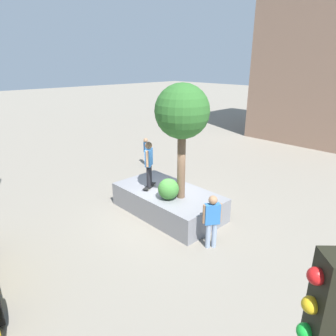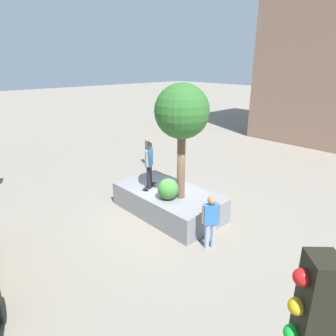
{
  "view_description": "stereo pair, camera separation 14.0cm",
  "coord_description": "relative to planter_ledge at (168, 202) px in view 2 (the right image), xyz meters",
  "views": [
    {
      "loc": [
        -7.33,
        6.81,
        5.42
      ],
      "look_at": [
        0.09,
        -0.2,
        1.8
      ],
      "focal_mm": 31.92,
      "sensor_mm": 36.0,
      "label": 1
    },
    {
      "loc": [
        -7.42,
        6.7,
        5.42
      ],
      "look_at": [
        0.09,
        -0.2,
        1.8
      ],
      "focal_mm": 31.92,
      "sensor_mm": 36.0,
      "label": 2
    }
  ],
  "objects": [
    {
      "name": "ground_plane",
      "position": [
        -0.09,
        0.2,
        -0.45
      ],
      "size": [
        120.0,
        120.0,
        0.0
      ],
      "primitive_type": "plane",
      "color": "gray"
    },
    {
      "name": "planter_ledge",
      "position": [
        0.0,
        0.0,
        0.0
      ],
      "size": [
        4.14,
        2.22,
        0.9
      ],
      "primitive_type": "cube",
      "color": "gray",
      "rests_on": "ground"
    },
    {
      "name": "plaza_tree",
      "position": [
        -0.71,
        0.04,
        3.43
      ],
      "size": [
        1.8,
        1.8,
        3.94
      ],
      "color": "brown",
      "rests_on": "planter_ledge"
    },
    {
      "name": "boxwood_shrub",
      "position": [
        -0.51,
        0.46,
        0.82
      ],
      "size": [
        0.74,
        0.74,
        0.74
      ],
      "primitive_type": "sphere",
      "color": "#3D7A33",
      "rests_on": "planter_ledge"
    },
    {
      "name": "skateboard",
      "position": [
        0.7,
        0.31,
        0.5
      ],
      "size": [
        0.53,
        0.81,
        0.07
      ],
      "color": "black",
      "rests_on": "planter_ledge"
    },
    {
      "name": "skateboarder",
      "position": [
        0.7,
        0.31,
        1.52
      ],
      "size": [
        0.43,
        0.5,
        1.73
      ],
      "color": "black",
      "rests_on": "skateboard"
    },
    {
      "name": "passerby_with_bag",
      "position": [
        -2.56,
        0.6,
        0.56
      ],
      "size": [
        0.42,
        0.51,
        1.74
      ],
      "color": "#8C9EB7",
      "rests_on": "ground"
    },
    {
      "name": "pedestrian_crossing",
      "position": [
        4.9,
        -2.95,
        0.44
      ],
      "size": [
        0.47,
        0.34,
        1.53
      ],
      "color": "navy",
      "rests_on": "ground"
    }
  ]
}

